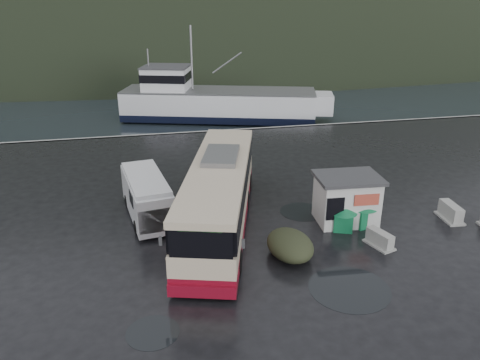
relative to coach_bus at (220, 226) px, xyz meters
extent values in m
plane|color=black|center=(1.61, -1.71, 0.00)|extent=(160.00, 160.00, 0.00)
cube|color=black|center=(1.61, 108.29, 0.00)|extent=(300.00, 180.00, 0.02)
cube|color=#999993|center=(1.61, 18.29, 0.00)|extent=(160.00, 0.60, 1.50)
ellipsoid|color=black|center=(11.61, 248.29, 0.00)|extent=(780.00, 540.00, 570.00)
cylinder|color=black|center=(4.33, -6.71, 0.01)|extent=(3.43, 3.43, 0.01)
cylinder|color=black|center=(-3.82, -7.75, 0.01)|extent=(1.97, 1.97, 0.01)
cylinder|color=black|center=(4.83, 0.78, 0.01)|extent=(2.47, 2.47, 0.01)
camera|label=1|loc=(-3.57, -21.84, 11.48)|focal=35.00mm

